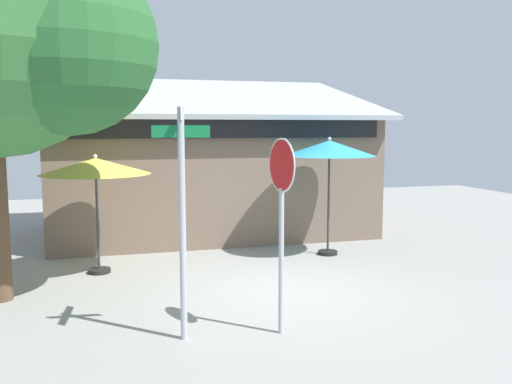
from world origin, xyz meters
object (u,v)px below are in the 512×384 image
(street_sign_post, at_px, (182,202))
(patio_umbrella_teal_center, at_px, (329,149))
(shade_tree, at_px, (1,23))
(patio_umbrella_mustard_left, at_px, (96,167))
(stop_sign, at_px, (282,200))

(street_sign_post, xyz_separation_m, patio_umbrella_teal_center, (3.82, 4.02, 0.50))
(patio_umbrella_teal_center, bearing_deg, shade_tree, -165.22)
(street_sign_post, distance_m, patio_umbrella_mustard_left, 3.97)
(stop_sign, relative_size, shade_tree, 0.40)
(street_sign_post, bearing_deg, stop_sign, -6.25)
(patio_umbrella_teal_center, bearing_deg, street_sign_post, -133.53)
(patio_umbrella_mustard_left, relative_size, patio_umbrella_teal_center, 0.89)
(shade_tree, bearing_deg, stop_sign, -33.50)
(street_sign_post, xyz_separation_m, stop_sign, (1.33, -0.15, 0.01))
(patio_umbrella_teal_center, bearing_deg, patio_umbrella_mustard_left, -177.38)
(stop_sign, height_order, shade_tree, shade_tree)
(street_sign_post, xyz_separation_m, patio_umbrella_mustard_left, (-1.15, 3.79, 0.21))
(street_sign_post, height_order, shade_tree, shade_tree)
(shade_tree, bearing_deg, patio_umbrella_teal_center, 14.78)
(street_sign_post, height_order, patio_umbrella_teal_center, street_sign_post)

